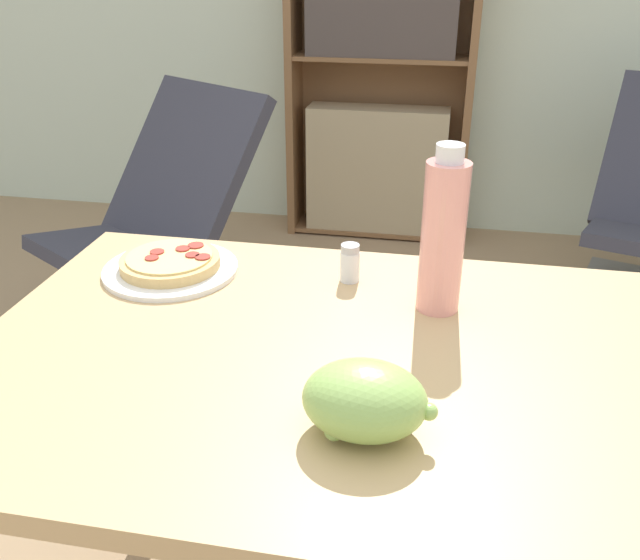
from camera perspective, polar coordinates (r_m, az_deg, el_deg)
dining_table at (r=1.11m, az=1.15°, el=-11.19°), size 1.15×0.78×0.77m
pizza_on_plate at (r=1.32m, az=-12.48°, el=1.26°), size 0.26×0.26×0.04m
grape_bunch at (r=0.87m, az=3.79°, el=-10.08°), size 0.17×0.12×0.10m
drink_bottle at (r=1.13m, az=10.32°, el=3.72°), size 0.07×0.07×0.29m
salt_shaker at (r=1.25m, az=2.53°, el=1.43°), size 0.04×0.04×0.07m
lounge_chair_near at (r=2.57m, az=-13.70°, el=1.53°), size 0.85×0.95×0.88m
bookshelf at (r=3.32m, az=5.10°, el=16.86°), size 0.87×0.25×1.73m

